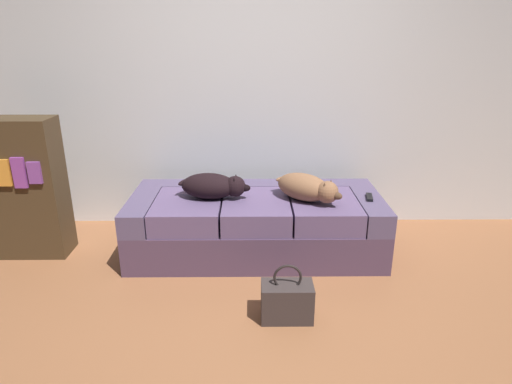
{
  "coord_description": "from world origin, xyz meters",
  "views": [
    {
      "loc": [
        -0.03,
        -2.13,
        1.68
      ],
      "look_at": [
        0.0,
        1.06,
        0.53
      ],
      "focal_mm": 30.82,
      "sensor_mm": 36.0,
      "label": 1
    }
  ],
  "objects": [
    {
      "name": "bookshelf",
      "position": [
        -1.79,
        1.1,
        0.55
      ],
      "size": [
        0.56,
        0.3,
        1.1
      ],
      "color": "#45321E",
      "rests_on": "ground"
    },
    {
      "name": "handbag",
      "position": [
        0.18,
        0.19,
        0.13
      ],
      "size": [
        0.32,
        0.18,
        0.38
      ],
      "color": "#392F2E",
      "rests_on": "ground"
    },
    {
      "name": "dog_dark",
      "position": [
        -0.33,
        1.07,
        0.58
      ],
      "size": [
        0.58,
        0.3,
        0.2
      ],
      "color": "black",
      "rests_on": "couch"
    },
    {
      "name": "back_wall",
      "position": [
        0.0,
        1.77,
        1.4
      ],
      "size": [
        6.4,
        0.1,
        2.8
      ],
      "primitive_type": "cube",
      "color": "silver",
      "rests_on": "ground"
    },
    {
      "name": "couch",
      "position": [
        0.0,
        1.11,
        0.24
      ],
      "size": [
        1.98,
        0.86,
        0.48
      ],
      "color": "#513B54",
      "rests_on": "ground"
    },
    {
      "name": "tv_remote",
      "position": [
        0.88,
        1.04,
        0.49
      ],
      "size": [
        0.07,
        0.16,
        0.02
      ],
      "primitive_type": "cube",
      "rotation": [
        0.0,
        0.0,
        -0.17
      ],
      "color": "black",
      "rests_on": "couch"
    },
    {
      "name": "dog_tan",
      "position": [
        0.39,
        1.01,
        0.58
      ],
      "size": [
        0.53,
        0.48,
        0.2
      ],
      "color": "#8E6041",
      "rests_on": "couch"
    },
    {
      "name": "ground_plane",
      "position": [
        0.0,
        0.0,
        0.0
      ],
      "size": [
        10.0,
        10.0,
        0.0
      ],
      "primitive_type": "plane",
      "color": "#9B603B"
    }
  ]
}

